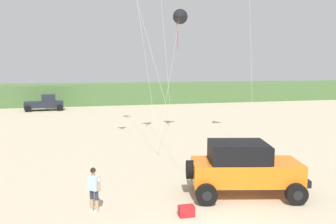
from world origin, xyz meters
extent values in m
cube|color=#4C703D|center=(5.91, 43.26, 1.47)|extent=(90.00, 7.73, 2.94)
cube|color=orange|center=(2.38, 3.71, 1.01)|extent=(4.71, 2.80, 0.90)
cube|color=orange|center=(3.99, 3.33, 1.38)|extent=(1.46, 1.90, 0.12)
cube|color=black|center=(2.04, 3.79, 1.86)|extent=(2.64, 2.24, 0.80)
cube|color=black|center=(3.21, 3.51, 1.82)|extent=(0.48, 1.65, 0.72)
cube|color=black|center=(4.60, 3.18, 0.74)|extent=(0.61, 1.80, 0.28)
cylinder|color=black|center=(0.13, 4.24, 1.11)|extent=(0.47, 0.82, 0.77)
cylinder|color=black|center=(4.32, 4.31, 0.42)|extent=(0.89, 0.48, 0.84)
cylinder|color=black|center=(4.32, 4.31, 0.42)|extent=(0.44, 0.40, 0.38)
cylinder|color=black|center=(3.85, 2.30, 0.42)|extent=(0.89, 0.48, 0.84)
cylinder|color=black|center=(3.85, 2.30, 0.42)|extent=(0.44, 0.40, 0.38)
cylinder|color=black|center=(0.92, 5.11, 0.42)|extent=(0.89, 0.48, 0.84)
cylinder|color=black|center=(0.92, 5.11, 0.42)|extent=(0.44, 0.40, 0.38)
cylinder|color=black|center=(0.45, 3.11, 0.42)|extent=(0.89, 0.48, 0.84)
cylinder|color=black|center=(0.45, 3.11, 0.42)|extent=(0.44, 0.40, 0.38)
cylinder|color=tan|center=(-3.86, 3.68, 0.25)|extent=(0.14, 0.14, 0.49)
cylinder|color=#2D3347|center=(-3.86, 3.68, 0.64)|extent=(0.15, 0.15, 0.36)
cube|color=silver|center=(-3.84, 3.71, 0.05)|extent=(0.26, 0.27, 0.10)
cylinder|color=tan|center=(-3.70, 3.53, 0.25)|extent=(0.14, 0.14, 0.49)
cylinder|color=#2D3347|center=(-3.70, 3.53, 0.64)|extent=(0.15, 0.15, 0.36)
cube|color=silver|center=(-3.67, 3.56, 0.05)|extent=(0.26, 0.27, 0.10)
cube|color=silver|center=(-3.78, 3.60, 1.09)|extent=(0.47, 0.46, 0.54)
cylinder|color=tan|center=(-3.97, 3.78, 1.08)|extent=(0.09, 0.09, 0.56)
cylinder|color=silver|center=(-3.97, 3.78, 1.27)|extent=(0.11, 0.11, 0.16)
cylinder|color=tan|center=(-3.59, 3.43, 1.08)|extent=(0.09, 0.09, 0.56)
cylinder|color=silver|center=(-3.59, 3.43, 1.27)|extent=(0.11, 0.11, 0.16)
cylinder|color=tan|center=(-3.78, 3.60, 1.40)|extent=(0.10, 0.10, 0.08)
sphere|color=tan|center=(-3.78, 3.60, 1.54)|extent=(0.21, 0.21, 0.21)
sphere|color=black|center=(-3.79, 3.59, 1.56)|extent=(0.21, 0.21, 0.21)
cube|color=#B21E23|center=(-0.60, 2.36, 0.19)|extent=(0.56, 0.37, 0.38)
cube|color=#1E232D|center=(-8.72, 36.06, 0.76)|extent=(4.71, 2.18, 0.76)
cube|color=#1E232D|center=(-8.17, 36.10, 1.56)|extent=(1.71, 1.90, 0.84)
cylinder|color=black|center=(-6.94, 37.23, 0.38)|extent=(0.77, 0.31, 0.76)
cylinder|color=black|center=(-6.81, 35.13, 0.38)|extent=(0.77, 0.31, 0.76)
cylinder|color=black|center=(-10.63, 37.00, 0.38)|extent=(0.77, 0.31, 0.76)
cylinder|color=black|center=(-10.50, 34.90, 0.38)|extent=(0.77, 0.31, 0.76)
cone|color=black|center=(3.12, 16.27, 9.07)|extent=(1.48, 1.61, 1.37)
cylinder|color=red|center=(2.97, 16.27, 7.70)|extent=(0.05, 0.32, 2.07)
cylinder|color=silver|center=(1.70, 13.69, 4.56)|extent=(2.86, 5.16, 9.02)
cylinder|color=silver|center=(-0.57, 9.24, 6.53)|extent=(2.88, 3.74, 12.97)
cylinder|color=silver|center=(-0.17, 13.84, 7.63)|extent=(1.03, 5.98, 15.16)
cylinder|color=silver|center=(6.54, 11.40, 5.61)|extent=(1.46, 4.10, 11.12)
cylinder|color=silver|center=(0.76, 11.13, 6.53)|extent=(0.27, 3.51, 12.97)
camera|label=1|loc=(-4.10, -8.79, 5.28)|focal=36.50mm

